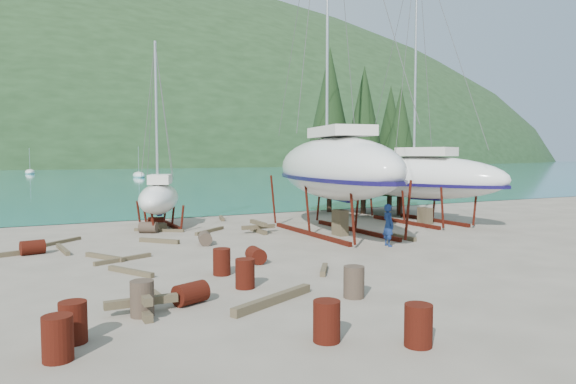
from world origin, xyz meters
name	(u,v)px	position (x,y,z in m)	size (l,w,h in m)	color
ground	(270,263)	(0.00, 0.00, 0.00)	(600.00, 600.00, 0.00)	#685F52
bay_water	(46,163)	(0.00, 315.00, 0.01)	(700.00, 700.00, 0.00)	teal
far_hill	(46,163)	(0.00, 320.00, 0.00)	(800.00, 360.00, 110.00)	#1D3219
far_house_right	(138,159)	(30.00, 190.00, 2.92)	(6.60, 5.60, 5.60)	beige
cypress_near_right	(364,129)	(12.50, 12.00, 5.79)	(3.60, 3.60, 10.00)	black
cypress_mid_right	(400,141)	(14.00, 10.00, 4.92)	(3.06, 3.06, 8.50)	black
cypress_back_left	(330,117)	(11.00, 14.00, 6.66)	(4.14, 4.14, 11.50)	black
cypress_far_right	(390,138)	(15.50, 13.00, 5.21)	(3.24, 3.24, 9.00)	black
moored_boat_mid	(139,175)	(10.00, 80.00, 0.39)	(2.00, 5.00, 6.05)	silver
moored_boat_far	(30,172)	(-8.00, 110.00, 0.39)	(2.00, 5.00, 6.05)	silver
large_sailboat_near	(334,167)	(5.87, 5.14, 3.36)	(6.24, 13.75, 20.88)	silver
large_sailboat_far	(420,177)	(12.66, 6.53, 2.72)	(6.50, 10.94, 16.66)	silver
small_sailboat_shore	(159,198)	(-1.57, 11.05, 1.67)	(4.00, 6.61, 10.11)	silver
worker	(388,225)	(6.10, 0.95, 0.93)	(0.67, 0.44, 1.85)	navy
drum_0	(73,322)	(-7.05, -5.44, 0.44)	(0.58, 0.58, 0.88)	#54160E
drum_2	(33,247)	(-7.78, 5.78, 0.29)	(0.58, 0.58, 0.88)	#54160E
drum_3	(327,321)	(-2.24, -7.76, 0.44)	(0.58, 0.58, 0.88)	#54160E
drum_4	(156,222)	(-1.65, 11.44, 0.29)	(0.58, 0.58, 0.88)	#54160E
drum_5	(354,282)	(0.18, -5.19, 0.44)	(0.58, 0.58, 0.88)	#2D2823
drum_6	(256,255)	(-0.45, 0.28, 0.29)	(0.58, 0.58, 0.88)	#54160E
drum_7	(418,325)	(-0.69, -8.84, 0.44)	(0.58, 0.58, 0.88)	#54160E
drum_9	(148,227)	(-2.47, 9.54, 0.29)	(0.58, 0.58, 0.88)	#2D2823
drum_10	(245,274)	(-2.15, -2.89, 0.44)	(0.58, 0.58, 0.88)	#54160E
drum_11	(205,238)	(-0.94, 4.88, 0.29)	(0.58, 0.58, 0.88)	#2D2823
drum_12	(191,293)	(-4.05, -3.77, 0.29)	(0.58, 0.58, 0.88)	#54160E
drum_13	(58,338)	(-7.38, -6.33, 0.44)	(0.58, 0.58, 0.88)	#54160E
drum_14	(222,262)	(-2.20, -0.95, 0.44)	(0.58, 0.58, 0.88)	#54160E
drum_16	(142,298)	(-5.40, -4.24, 0.44)	(0.58, 0.58, 0.88)	#2D2823
timber_1	(400,237)	(7.89, 2.36, 0.10)	(0.19, 2.05, 0.19)	brown
timber_2	(11,254)	(-8.56, 5.78, 0.09)	(0.19, 2.36, 0.19)	brown
timber_3	(149,290)	(-4.79, -2.08, 0.07)	(0.15, 2.52, 0.15)	brown
timber_4	(105,257)	(-5.33, 3.51, 0.09)	(0.17, 2.09, 0.17)	brown
timber_6	(222,218)	(2.69, 13.06, 0.10)	(0.19, 1.68, 0.19)	brown
timber_7	(324,270)	(1.03, -2.13, 0.09)	(0.17, 1.46, 0.17)	brown
timber_8	(159,241)	(-2.65, 6.28, 0.09)	(0.19, 2.03, 0.19)	brown
timber_9	(159,230)	(-1.88, 9.78, 0.08)	(0.15, 2.71, 0.15)	brown
timber_10	(210,231)	(0.41, 8.36, 0.08)	(0.16, 2.54, 0.16)	brown
timber_11	(123,259)	(-4.75, 2.80, 0.08)	(0.15, 2.35, 0.15)	brown
timber_12	(131,272)	(-4.88, 0.52, 0.08)	(0.17, 2.13, 0.17)	brown
timber_15	(55,243)	(-6.90, 7.86, 0.07)	(0.15, 3.10, 0.15)	brown
timber_16	(273,300)	(-2.07, -4.74, 0.11)	(0.23, 3.08, 0.23)	brown
timber_17	(63,249)	(-6.67, 6.01, 0.08)	(0.16, 2.39, 0.16)	brown
timber_pile_fore	(142,301)	(-5.37, -4.01, 0.30)	(1.80, 1.80, 0.60)	brown
timber_pile_aft	(258,227)	(2.60, 7.12, 0.30)	(1.80, 1.80, 0.60)	brown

